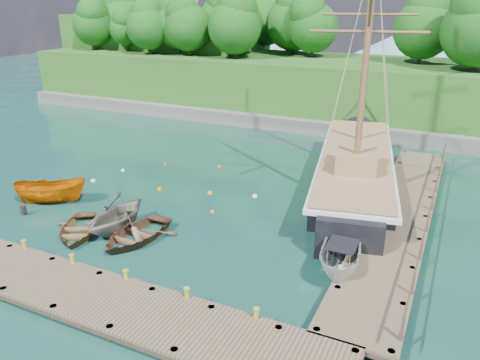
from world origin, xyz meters
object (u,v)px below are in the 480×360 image
object	(u,v)px
motorboat_orange	(52,203)
rowboat_0	(78,234)
rowboat_1	(118,231)
schooner	(355,174)
rowboat_2	(136,240)
cabin_boat_white	(340,272)

from	to	relation	value
motorboat_orange	rowboat_0	bearing A→B (deg)	-147.61
rowboat_1	schooner	size ratio (longest dim) A/B	0.17
rowboat_1	schooner	bearing A→B (deg)	48.23
schooner	motorboat_orange	bearing A→B (deg)	-158.57
rowboat_0	rowboat_1	distance (m)	2.06
rowboat_2	motorboat_orange	xyz separation A→B (m)	(-7.61, 1.63, 0.00)
motorboat_orange	cabin_boat_white	size ratio (longest dim) A/B	0.92
rowboat_1	rowboat_2	distance (m)	1.57
rowboat_2	schooner	xyz separation A→B (m)	(8.57, 11.96, 1.02)
rowboat_2	motorboat_orange	size ratio (longest dim) A/B	1.02
rowboat_1	rowboat_2	world-z (taller)	rowboat_1
rowboat_1	motorboat_orange	distance (m)	6.22
rowboat_0	rowboat_1	bearing A→B (deg)	6.90
rowboat_0	rowboat_1	world-z (taller)	rowboat_1
rowboat_2	cabin_boat_white	xyz separation A→B (m)	(10.33, 1.55, 0.00)
motorboat_orange	schooner	xyz separation A→B (m)	(16.18, 10.33, 1.02)
rowboat_1	motorboat_orange	size ratio (longest dim) A/B	0.99
motorboat_orange	schooner	size ratio (longest dim) A/B	0.17
rowboat_1	motorboat_orange	xyz separation A→B (m)	(-6.10, 1.22, 0.00)
rowboat_0	rowboat_2	size ratio (longest dim) A/B	0.89
rowboat_2	rowboat_0	bearing A→B (deg)	-159.71
rowboat_2	rowboat_1	bearing A→B (deg)	169.94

